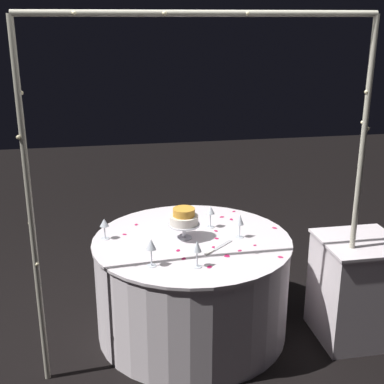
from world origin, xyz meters
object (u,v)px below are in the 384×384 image
(decorative_arch, at_px, (203,150))
(cake_knife, at_px, (217,248))
(side_table, at_px, (355,289))
(wine_glass_0, at_px, (104,224))
(wine_glass_2, at_px, (210,211))
(wine_glass_1, at_px, (151,246))
(wine_glass_3, at_px, (240,221))
(wine_glass_4, at_px, (197,248))
(tiered_cake, at_px, (184,219))
(main_table, at_px, (192,285))

(decorative_arch, xyz_separation_m, cake_knife, (-0.14, -0.19, -0.72))
(side_table, bearing_deg, wine_glass_0, -12.96)
(wine_glass_0, bearing_deg, wine_glass_2, -174.41)
(side_table, bearing_deg, wine_glass_1, 3.21)
(decorative_arch, distance_m, wine_glass_2, 0.84)
(wine_glass_3, xyz_separation_m, wine_glass_4, (0.38, 0.39, 0.01))
(side_table, relative_size, wine_glass_0, 4.96)
(decorative_arch, bearing_deg, tiered_cake, -82.69)
(main_table, relative_size, cake_knife, 5.90)
(tiered_cake, distance_m, wine_glass_0, 0.55)
(wine_glass_2, xyz_separation_m, cake_knife, (0.04, 0.38, -0.12))
(wine_glass_3, height_order, cake_knife, wine_glass_3)
(tiered_cake, xyz_separation_m, wine_glass_4, (-0.01, 0.45, -0.02))
(main_table, height_order, wine_glass_0, wine_glass_0)
(wine_glass_4, xyz_separation_m, cake_knife, (-0.18, -0.23, -0.13))
(side_table, distance_m, wine_glass_2, 1.16)
(wine_glass_3, bearing_deg, tiered_cake, -8.29)
(wine_glass_4, bearing_deg, cake_knife, -127.63)
(main_table, distance_m, wine_glass_1, 0.69)
(wine_glass_1, relative_size, wine_glass_2, 1.08)
(wine_glass_3, bearing_deg, wine_glass_4, 46.03)
(decorative_arch, height_order, side_table, decorative_arch)
(wine_glass_0, distance_m, cake_knife, 0.80)
(wine_glass_1, height_order, wine_glass_2, wine_glass_1)
(decorative_arch, distance_m, wine_glass_3, 0.77)
(wine_glass_1, distance_m, wine_glass_2, 0.74)
(side_table, height_order, wine_glass_4, wine_glass_4)
(wine_glass_3, distance_m, cake_knife, 0.28)
(side_table, relative_size, wine_glass_2, 4.42)
(tiered_cake, xyz_separation_m, wine_glass_1, (0.27, 0.39, -0.01))
(main_table, distance_m, wine_glass_4, 0.65)
(main_table, bearing_deg, cake_knife, 126.16)
(wine_glass_1, xyz_separation_m, cake_knife, (-0.45, -0.17, -0.13))
(tiered_cake, relative_size, cake_knife, 0.94)
(wine_glass_0, bearing_deg, side_table, 167.04)
(wine_glass_2, height_order, wine_glass_3, wine_glass_3)
(side_table, bearing_deg, wine_glass_4, 6.94)
(cake_knife, bearing_deg, wine_glass_2, -95.45)
(wine_glass_1, bearing_deg, wine_glass_4, 167.45)
(wine_glass_2, distance_m, cake_knife, 0.40)
(wine_glass_1, relative_size, wine_glass_3, 1.06)
(main_table, xyz_separation_m, wine_glass_0, (0.59, -0.12, 0.47))
(tiered_cake, relative_size, wine_glass_3, 1.29)
(wine_glass_3, bearing_deg, decorative_arch, 46.02)
(cake_knife, bearing_deg, decorative_arch, 54.12)
(wine_glass_3, xyz_separation_m, cake_knife, (0.20, 0.16, -0.12))
(decorative_arch, height_order, wine_glass_0, decorative_arch)
(tiered_cake, distance_m, wine_glass_2, 0.28)
(main_table, xyz_separation_m, wine_glass_1, (0.32, 0.36, 0.50))
(decorative_arch, relative_size, wine_glass_3, 12.94)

